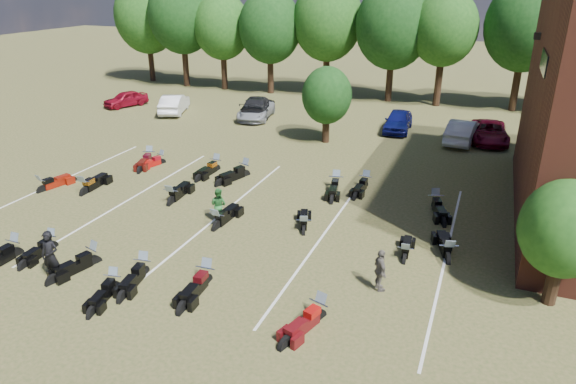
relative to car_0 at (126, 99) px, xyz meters
The scene contains 36 objects.
ground 28.08m from the car_0, 42.47° to the right, with size 160.00×160.00×0.00m, color brown.
car_0 is the anchor object (origin of this frame).
car_1 5.07m from the car_0, ahead, with size 1.58×4.53×1.49m, color silver.
car_2 11.90m from the car_0, ahead, with size 2.14×4.64×1.29m, color #93969B.
car_3 11.65m from the car_0, ahead, with size 2.14×5.27×1.53m, color black.
car_4 22.63m from the car_0, ahead, with size 1.71×4.26×1.45m, color #0C1055.
car_5 27.02m from the car_0, ahead, with size 1.61×4.62×1.52m, color beige.
car_6 28.68m from the car_0, ahead, with size 2.21×4.80×1.33m, color #5B0519.
person_black 27.22m from the car_0, 57.28° to the right, with size 0.68×0.44×1.86m, color black.
person_green 24.44m from the car_0, 42.64° to the right, with size 0.77×0.60×1.58m, color #296E2E.
person_grey 32.21m from the car_0, 36.83° to the right, with size 0.92×0.38×1.57m, color #5C554F.
motorcycle_0 24.91m from the car_0, 58.62° to the right, with size 0.68×2.13×1.18m, color black, non-canonical shape.
motorcycle_1 26.49m from the car_0, 54.61° to the right, with size 0.73×2.29×1.27m, color black, non-canonical shape.
motorcycle_2 25.33m from the car_0, 61.45° to the right, with size 0.76×2.37×1.32m, color black, non-canonical shape.
motorcycle_3 28.50m from the car_0, 52.85° to the right, with size 0.66×2.07×1.15m, color black, non-canonical shape.
motorcycle_4 27.79m from the car_0, 50.75° to the right, with size 0.71×2.24×1.25m, color black, non-canonical shape.
motorcycle_5 29.14m from the car_0, 46.64° to the right, with size 0.76×2.38×1.33m, color black, non-canonical shape.
motorcycle_6 32.61m from the car_0, 41.64° to the right, with size 0.74×2.32×1.29m, color #4D0B0E, non-canonical shape.
motorcycle_7 18.66m from the car_0, 64.68° to the right, with size 0.73×2.28×1.27m, color maroon, non-canonical shape.
motorcycle_8 19.23m from the car_0, 58.01° to the right, with size 0.80×2.50×1.39m, color black, non-canonical shape.
motorcycle_9 21.67m from the car_0, 46.51° to the right, with size 0.79×2.48×1.38m, color black, non-canonical shape.
motorcycle_10 25.09m from the car_0, 43.37° to the right, with size 0.77×2.42×1.35m, color black, non-canonical shape.
motorcycle_11 27.20m from the car_0, 36.54° to the right, with size 0.67×2.12×1.18m, color black, non-canonical shape.
motorcycle_12 31.28m from the car_0, 32.90° to the right, with size 0.64×2.01×1.12m, color black, non-canonical shape.
motorcycle_13 32.25m from the car_0, 30.48° to the right, with size 0.75×2.35×1.31m, color black, non-canonical shape.
motorcycle_14 15.15m from the car_0, 47.01° to the right, with size 0.76×2.38×1.33m, color #430C09, non-canonical shape.
motorcycle_15 15.68m from the car_0, 44.83° to the right, with size 0.64×2.01×1.12m, color #9D0E0B, non-canonical shape.
motorcycle_16 19.92m from the car_0, 33.83° to the right, with size 0.80×2.51×1.40m, color black, non-canonical shape.
motorcycle_17 18.28m from the car_0, 36.63° to the right, with size 0.76×2.40×1.34m, color black, non-canonical shape.
motorcycle_18 24.31m from the car_0, 26.81° to the right, with size 0.77×2.43×1.35m, color black, non-canonical shape.
motorcycle_19 25.23m from the car_0, 23.95° to the right, with size 0.72×2.26×1.26m, color black, non-canonical shape.
motorcycle_20 29.13m from the car_0, 23.45° to the right, with size 0.77×2.42×1.35m, color black, non-canonical shape.
tree_line 22.83m from the car_0, 27.02° to the left, with size 56.00×6.00×9.79m.
young_tree_near_building 36.06m from the car_0, 29.91° to the right, with size 2.80×2.80×4.16m.
young_tree_midfield 19.18m from the car_0, 10.46° to the right, with size 3.20×3.20×4.70m.
parking_lines 23.84m from the car_0, 42.02° to the right, with size 20.10×14.00×0.01m.
Camera 1 is at (7.76, -15.59, 10.05)m, focal length 32.00 mm.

